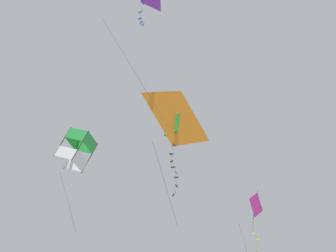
{
  "coord_description": "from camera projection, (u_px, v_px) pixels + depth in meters",
  "views": [
    {
      "loc": [
        -18.46,
        15.22,
        16.16
      ],
      "look_at": [
        0.75,
        1.71,
        34.53
      ],
      "focal_mm": 63.71,
      "sensor_mm": 36.0,
      "label": 1
    }
  ],
  "objects": [
    {
      "name": "kite_delta_low_drifter",
      "position": [
        175.0,
        119.0,
        25.35
      ],
      "size": [
        1.33,
        3.13,
        5.59
      ],
      "rotation": [
        0.18,
        0.0,
        4.93
      ],
      "color": "orange"
    },
    {
      "name": "kite_diamond_near_left",
      "position": [
        256.0,
        207.0,
        36.49
      ],
      "size": [
        1.39,
        1.62,
        9.02
      ],
      "rotation": [
        0.25,
        0.0,
        5.24
      ],
      "color": "#DB2D93"
    },
    {
      "name": "kite_box_highest",
      "position": [
        76.0,
        150.0,
        32.4
      ],
      "size": [
        2.41,
        2.21,
        5.83
      ],
      "rotation": [
        0.44,
        0.0,
        5.35
      ],
      "color": "green"
    }
  ]
}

